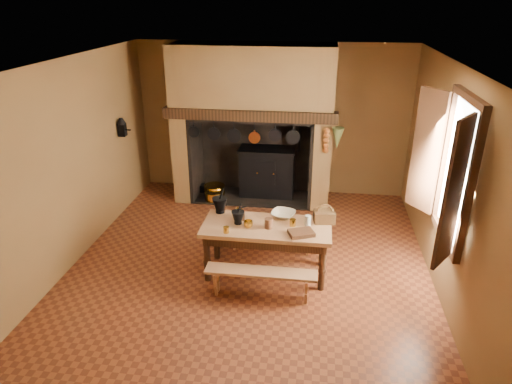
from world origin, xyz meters
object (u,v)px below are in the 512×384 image
Objects in this scene: wicker_basket at (324,216)px; coffee_grinder at (239,214)px; mixing_bowl at (283,214)px; bench_front at (261,277)px; work_table at (267,233)px; iron_range at (268,171)px.

coffee_grinder is at bearing 176.45° from wicker_basket.
wicker_basket reaches higher than mixing_bowl.
bench_front is 4.64× the size of wicker_basket.
wicker_basket is (0.75, 0.21, 0.20)m from work_table.
iron_range is 2.44m from mixing_bowl.
mixing_bowl is (0.20, 0.28, 0.16)m from work_table.
bench_front is 6.95× the size of coffee_grinder.
coffee_grinder is 1.15m from wicker_basket.
iron_range is at bearing 64.27° from coffee_grinder.
iron_range is at bearing 101.70° from mixing_bowl.
mixing_bowl is (0.20, 0.84, 0.48)m from bench_front.
work_table is 0.45m from coffee_grinder.
wicker_basket reaches higher than work_table.
mixing_bowl is at bearing -8.53° from coffee_grinder.
mixing_bowl is 1.07× the size of wicker_basket.
work_table is 0.65m from bench_front.
wicker_basket reaches higher than coffee_grinder.
coffee_grinder is 0.61m from mixing_bowl.
work_table is 0.37m from mixing_bowl.
work_table is at bearing -125.27° from mixing_bowl.
wicker_basket is (1.05, -2.44, 0.34)m from iron_range.
bench_front is 4.32× the size of mixing_bowl.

